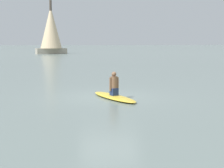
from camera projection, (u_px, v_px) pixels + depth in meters
The scene contains 4 objects.
ground_plane at pixel (109, 97), 15.64m from camera, with size 400.00×400.00×0.00m, color slate.
surfboard at pixel (114, 97), 15.25m from camera, with size 3.35×0.79×0.13m, color gold.
person_paddler at pixel (114, 85), 15.19m from camera, with size 0.43×0.40×0.99m.
sailboat_center_horizon at pixel (51, 29), 68.05m from camera, with size 5.92×5.05×9.85m.
Camera 1 is at (-1.48, -15.40, 2.38)m, focal length 58.92 mm.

